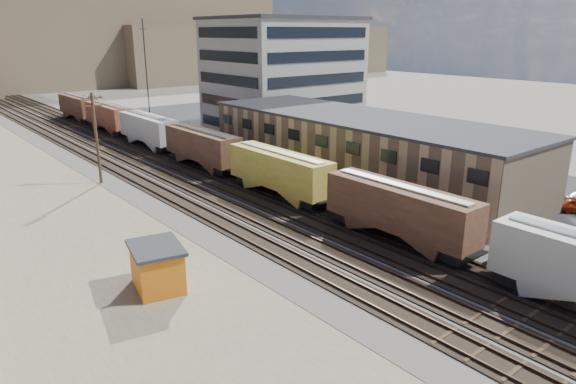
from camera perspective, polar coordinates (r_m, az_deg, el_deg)
ground at (r=34.43m, az=21.74°, el=-11.91°), size 300.00×300.00×0.00m
ballast_bed at (r=70.94m, az=-15.82°, el=3.61°), size 18.00×200.00×0.06m
asphalt_lot at (r=70.97m, az=5.85°, el=4.18°), size 26.00×120.00×0.04m
rail_tracks at (r=70.71m, az=-16.23°, el=3.60°), size 11.40×200.00×0.24m
freight_train at (r=57.65m, az=-5.69°, el=3.93°), size 3.00×119.74×4.46m
warehouse at (r=58.49m, az=8.04°, el=4.90°), size 12.40×40.40×7.25m
office_tower at (r=88.20m, az=-0.58°, el=12.93°), size 22.60×18.60×18.45m
utility_pole_north at (r=59.56m, az=-20.53°, el=5.81°), size 2.20×0.32×10.00m
radio_mast at (r=80.96m, az=-15.39°, el=11.82°), size 1.20×0.16×18.00m
maintenance_shed at (r=34.73m, az=-14.32°, el=-8.05°), size 3.97×4.68×2.99m
parked_car_blue at (r=78.95m, az=2.28°, el=6.08°), size 4.93×4.90×1.32m
parked_car_far at (r=80.06m, az=5.81°, el=6.27°), size 3.28×5.12×1.62m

